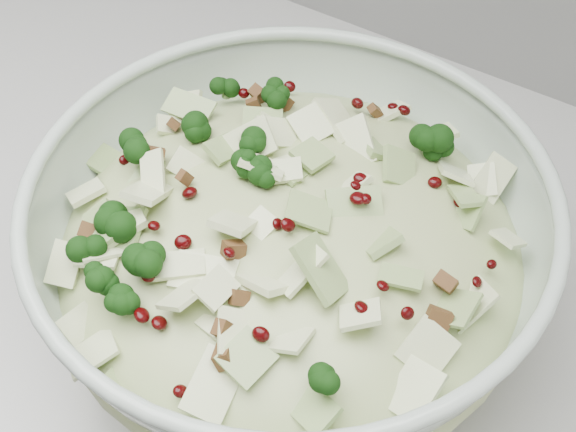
{
  "coord_description": "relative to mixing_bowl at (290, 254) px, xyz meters",
  "views": [
    {
      "loc": [
        0.58,
        1.29,
        1.44
      ],
      "look_at": [
        0.38,
        1.61,
        1.01
      ],
      "focal_mm": 50.0,
      "sensor_mm": 36.0,
      "label": 1
    }
  ],
  "objects": [
    {
      "name": "mixing_bowl",
      "position": [
        0.0,
        0.0,
        0.0
      ],
      "size": [
        0.46,
        0.46,
        0.15
      ],
      "rotation": [
        0.0,
        0.0,
        0.3
      ],
      "color": "#AFC0B2",
      "rests_on": "counter"
    },
    {
      "name": "counter",
      "position": [
        -0.38,
        0.1,
        -0.53
      ],
      "size": [
        3.6,
        0.6,
        0.9
      ],
      "primitive_type": "cube",
      "color": "#B3B3AE",
      "rests_on": "floor"
    },
    {
      "name": "salad",
      "position": [
        0.0,
        -0.0,
        0.02
      ],
      "size": [
        0.36,
        0.36,
        0.15
      ],
      "rotation": [
        0.0,
        0.0,
        -0.06
      ],
      "color": "#ADBA7F",
      "rests_on": "mixing_bowl"
    }
  ]
}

